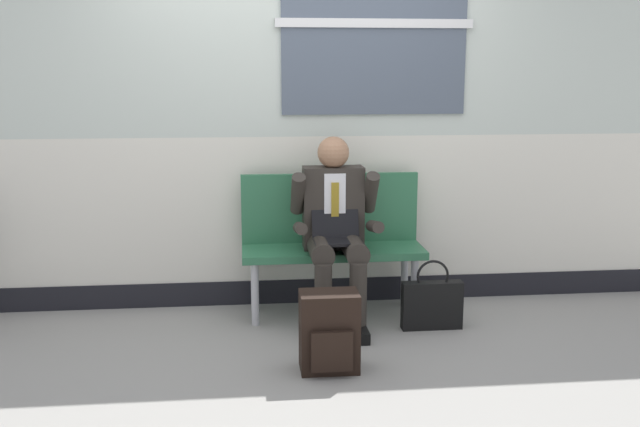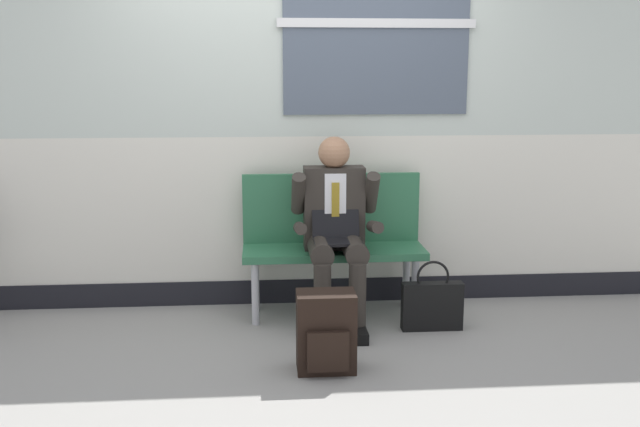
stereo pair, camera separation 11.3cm
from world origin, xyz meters
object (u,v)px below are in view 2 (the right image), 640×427
object	(u,v)px
person_seated	(336,226)
bench_with_person	(333,235)
handbag	(432,304)
backpack	(326,333)

from	to	relation	value
person_seated	bench_with_person	bearing A→B (deg)	90.00
bench_with_person	person_seated	world-z (taller)	person_seated
bench_with_person	handbag	size ratio (longest dim) A/B	2.66
bench_with_person	backpack	distance (m)	1.06
backpack	person_seated	bearing A→B (deg)	80.51
bench_with_person	backpack	size ratio (longest dim) A/B	2.72
bench_with_person	backpack	bearing A→B (deg)	-97.59
bench_with_person	person_seated	bearing A→B (deg)	-90.00
person_seated	backpack	world-z (taller)	person_seated
backpack	handbag	size ratio (longest dim) A/B	0.98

